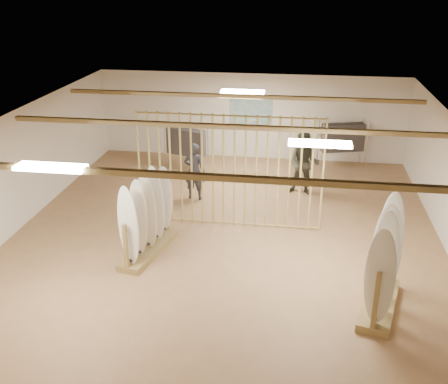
# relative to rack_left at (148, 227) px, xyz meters

# --- Properties ---
(floor) EXTENTS (12.00, 12.00, 0.00)m
(floor) POSITION_rel_rack_left_xyz_m (1.56, 0.85, -0.64)
(floor) COLOR #A0744D
(floor) RESTS_ON ground
(ceiling) EXTENTS (12.00, 12.00, 0.00)m
(ceiling) POSITION_rel_rack_left_xyz_m (1.56, 0.85, 2.16)
(ceiling) COLOR gray
(ceiling) RESTS_ON ground
(wall_back) EXTENTS (12.00, 0.00, 12.00)m
(wall_back) POSITION_rel_rack_left_xyz_m (1.56, 6.85, 0.76)
(wall_back) COLOR silver
(wall_back) RESTS_ON ground
(wall_front) EXTENTS (12.00, 0.00, 12.00)m
(wall_front) POSITION_rel_rack_left_xyz_m (1.56, -5.15, 0.76)
(wall_front) COLOR silver
(wall_front) RESTS_ON ground
(wall_left) EXTENTS (0.00, 12.00, 12.00)m
(wall_left) POSITION_rel_rack_left_xyz_m (-3.44, 0.85, 0.76)
(wall_left) COLOR silver
(wall_left) RESTS_ON ground
(ceiling_slats) EXTENTS (9.50, 6.12, 0.10)m
(ceiling_slats) POSITION_rel_rack_left_xyz_m (1.56, 0.85, 2.08)
(ceiling_slats) COLOR olive
(ceiling_slats) RESTS_ON ground
(light_panels) EXTENTS (1.20, 0.35, 0.06)m
(light_panels) POSITION_rel_rack_left_xyz_m (1.56, 0.85, 2.10)
(light_panels) COLOR white
(light_panels) RESTS_ON ground
(bamboo_partition) EXTENTS (4.45, 0.05, 2.78)m
(bamboo_partition) POSITION_rel_rack_left_xyz_m (1.56, 1.65, 0.76)
(bamboo_partition) COLOR tan
(bamboo_partition) RESTS_ON ground
(poster) EXTENTS (1.40, 0.03, 0.90)m
(poster) POSITION_rel_rack_left_xyz_m (1.56, 6.83, 0.96)
(poster) COLOR teal
(poster) RESTS_ON ground
(rack_left) EXTENTS (0.92, 2.03, 1.87)m
(rack_left) POSITION_rel_rack_left_xyz_m (0.00, 0.00, 0.00)
(rack_left) COLOR olive
(rack_left) RESTS_ON floor
(rack_right) EXTENTS (0.99, 1.85, 2.06)m
(rack_right) POSITION_rel_rack_left_xyz_m (4.79, -1.43, 0.06)
(rack_right) COLOR olive
(rack_right) RESTS_ON floor
(clothing_rack_a) EXTENTS (1.28, 0.71, 1.43)m
(clothing_rack_a) POSITION_rel_rack_left_xyz_m (-0.29, 5.28, 0.29)
(clothing_rack_a) COLOR silver
(clothing_rack_a) RESTS_ON floor
(clothing_rack_b) EXTENTS (1.37, 0.73, 1.53)m
(clothing_rack_b) POSITION_rel_rack_left_xyz_m (4.52, 6.25, 0.36)
(clothing_rack_b) COLOR silver
(clothing_rack_b) RESTS_ON floor
(shopper_a) EXTENTS (0.71, 0.53, 1.80)m
(shopper_a) POSITION_rel_rack_left_xyz_m (0.41, 3.12, 0.27)
(shopper_a) COLOR #2B2A33
(shopper_a) RESTS_ON floor
(shopper_b) EXTENTS (1.11, 0.93, 2.04)m
(shopper_b) POSITION_rel_rack_left_xyz_m (3.34, 3.88, 0.38)
(shopper_b) COLOR #323127
(shopper_b) RESTS_ON floor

